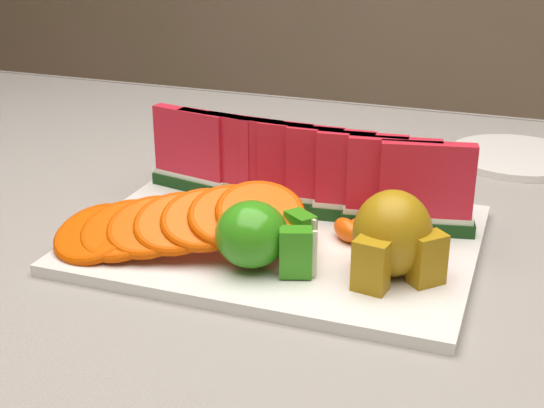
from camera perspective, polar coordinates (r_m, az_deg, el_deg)
The scene contains 11 objects.
table at distance 0.91m, azimuth -1.95°, elevation -6.73°, with size 1.40×0.90×0.75m.
tablecloth at distance 0.88m, azimuth -2.00°, elevation -3.19°, with size 1.53×1.03×0.20m.
platter at distance 0.79m, azimuth 0.58°, elevation -2.61°, with size 0.40×0.30×0.01m.
apple_cluster at distance 0.71m, azimuth -0.94°, elevation -2.41°, with size 0.10×0.08×0.06m.
pear_cluster at distance 0.70m, azimuth 9.12°, elevation -2.46°, with size 0.10×0.10×0.08m.
side_plate at distance 1.09m, azimuth 17.89°, elevation 3.40°, with size 0.21×0.21×0.01m.
fork at distance 1.09m, azimuth -2.99°, elevation 4.33°, with size 0.06×0.19×0.00m.
watermelon_row at distance 0.83m, azimuth 2.13°, elevation 2.54°, with size 0.39×0.07×0.10m.
orange_fan_front at distance 0.75m, azimuth -7.15°, elevation -1.41°, with size 0.27×0.16×0.07m.
orange_fan_back at distance 0.89m, azimuth 2.96°, elevation 2.07°, with size 0.28×0.09×0.04m.
tangerine_segments at distance 0.78m, azimuth 1.92°, elevation -1.44°, with size 0.22×0.08×0.02m.
Camera 1 is at (0.30, -0.74, 1.10)m, focal length 50.00 mm.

